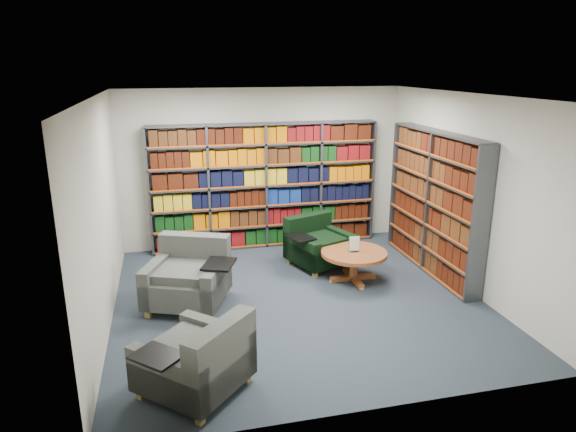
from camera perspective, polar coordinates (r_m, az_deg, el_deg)
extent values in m
cube|color=black|center=(7.33, 1.11, -9.25)|extent=(5.00, 5.00, 0.01)
cube|color=white|center=(6.61, 1.25, 13.26)|extent=(5.00, 5.00, 0.01)
cube|color=#BBB8A8|center=(9.22, -2.77, 5.37)|extent=(5.00, 0.01, 2.80)
cube|color=#BBB8A8|center=(4.58, 9.15, -6.55)|extent=(5.00, 0.01, 2.80)
cube|color=#BBB8A8|center=(6.68, -20.11, 0.03)|extent=(0.01, 5.00, 2.80)
cube|color=#BBB8A8|center=(7.84, 19.21, 2.46)|extent=(0.01, 5.00, 2.80)
cube|color=#47494F|center=(9.12, -2.55, 3.32)|extent=(4.00, 0.28, 2.20)
cube|color=silver|center=(9.25, -2.71, 3.50)|extent=(4.00, 0.02, 2.20)
cube|color=#D84C0A|center=(9.00, -2.40, 3.14)|extent=(4.00, 0.01, 2.20)
cube|color=#600A0C|center=(9.38, -2.48, -2.17)|extent=(3.88, 0.21, 0.29)
cube|color=black|center=(9.27, -2.51, -0.02)|extent=(3.88, 0.21, 0.29)
cube|color=#BC9818|center=(9.17, -2.54, 2.18)|extent=(3.88, 0.21, 0.29)
cube|color=#361105|center=(9.08, -2.57, 4.42)|extent=(3.88, 0.21, 0.29)
cube|color=#361105|center=(9.01, -2.60, 6.70)|extent=(3.88, 0.21, 0.29)
cube|color=#3F1E0B|center=(8.96, -2.63, 9.01)|extent=(3.88, 0.21, 0.29)
cube|color=#47494F|center=(8.32, 15.88, 1.40)|extent=(0.28, 2.50, 2.20)
cube|color=silver|center=(8.38, 16.65, 1.45)|extent=(0.02, 2.50, 2.20)
cube|color=#D84C0A|center=(8.26, 15.09, 1.35)|extent=(0.02, 2.50, 2.20)
cube|color=#361105|center=(8.60, 15.40, -4.54)|extent=(0.21, 2.38, 0.29)
cube|color=#361105|center=(8.48, 15.59, -2.23)|extent=(0.21, 2.38, 0.29)
cube|color=#361105|center=(8.37, 15.78, 0.15)|extent=(0.21, 2.38, 0.29)
cube|color=#3F1E0B|center=(8.28, 15.97, 2.59)|extent=(0.21, 2.38, 0.29)
cube|color=#3F1E0B|center=(8.20, 16.17, 5.07)|extent=(0.21, 2.38, 0.29)
cube|color=#3F1E0B|center=(8.14, 16.38, 7.60)|extent=(0.21, 2.38, 0.29)
cube|color=#0D1E3A|center=(7.16, -11.11, -7.65)|extent=(1.29, 1.29, 0.35)
cube|color=#0D1E3A|center=(7.41, -10.22, -4.91)|extent=(1.00, 0.58, 0.79)
cube|color=#0D1E3A|center=(7.27, -14.27, -6.73)|extent=(0.51, 0.97, 0.53)
cube|color=#0D1E3A|center=(7.00, -7.90, -7.28)|extent=(0.51, 0.97, 0.53)
cube|color=black|center=(6.83, -7.68, -5.30)|extent=(0.53, 0.59, 0.03)
cube|color=olive|center=(7.06, -15.27, -10.37)|extent=(0.10, 0.10, 0.11)
cube|color=olive|center=(6.79, -8.86, -11.09)|extent=(0.10, 0.10, 0.11)
cube|color=olive|center=(7.74, -12.88, -7.75)|extent=(0.10, 0.10, 0.11)
cube|color=olive|center=(7.49, -7.01, -8.27)|extent=(0.10, 0.10, 0.11)
cube|color=black|center=(8.41, 3.53, -3.90)|extent=(1.11, 1.11, 0.31)
cube|color=black|center=(8.60, 2.19, -2.06)|extent=(0.88, 0.48, 0.69)
cube|color=black|center=(8.18, 1.50, -3.90)|extent=(0.43, 0.86, 0.46)
cube|color=black|center=(8.60, 5.48, -2.94)|extent=(0.43, 0.86, 0.46)
cube|color=black|center=(8.03, 1.43, -2.40)|extent=(0.45, 0.51, 0.02)
cube|color=olive|center=(8.02, 3.02, -6.49)|extent=(0.09, 0.09, 0.10)
cube|color=olive|center=(8.44, 6.91, -5.40)|extent=(0.09, 0.09, 0.10)
cube|color=olive|center=(8.56, 0.16, -4.95)|extent=(0.09, 0.09, 0.10)
cube|color=olive|center=(8.95, 3.94, -4.01)|extent=(0.09, 0.09, 0.10)
cube|color=#0D1E3A|center=(5.45, -10.40, -16.17)|extent=(1.29, 1.29, 0.32)
cube|color=#0D1E3A|center=(5.14, -7.39, -15.48)|extent=(0.78, 0.80, 0.73)
cube|color=#0D1E3A|center=(5.65, -7.86, -13.75)|extent=(0.76, 0.73, 0.49)
cube|color=#0D1E3A|center=(5.17, -13.33, -17.26)|extent=(0.76, 0.73, 0.49)
cube|color=black|center=(5.03, -14.37, -14.82)|extent=(0.56, 0.56, 0.03)
cube|color=olive|center=(6.01, -10.73, -15.19)|extent=(0.10, 0.10, 0.10)
cube|color=olive|center=(5.57, -16.01, -18.43)|extent=(0.10, 0.10, 0.10)
cube|color=olive|center=(5.61, -4.63, -17.44)|extent=(0.10, 0.10, 0.10)
cube|color=olive|center=(5.13, -9.73, -21.31)|extent=(0.10, 0.10, 0.10)
cylinder|color=brown|center=(7.81, 7.34, -4.12)|extent=(1.00, 1.00, 0.06)
cylinder|color=brown|center=(7.89, 7.28, -5.63)|extent=(0.13, 0.13, 0.40)
cube|color=brown|center=(7.96, 7.24, -6.81)|extent=(0.72, 0.09, 0.07)
cube|color=brown|center=(7.96, 7.24, -6.81)|extent=(0.09, 0.72, 0.07)
cube|color=black|center=(7.80, 7.35, -3.89)|extent=(0.11, 0.06, 0.01)
cube|color=white|center=(7.76, 7.38, -3.08)|extent=(0.16, 0.01, 0.22)
cube|color=#145926|center=(7.77, 7.36, -3.06)|extent=(0.17, 0.00, 0.24)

